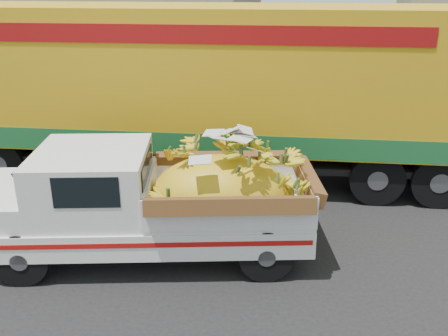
# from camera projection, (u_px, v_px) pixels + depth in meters

# --- Properties ---
(ground) EXTENTS (100.00, 100.00, 0.00)m
(ground) POSITION_uv_depth(u_px,v_px,m) (62.00, 224.00, 9.37)
(ground) COLOR black
(ground) RESTS_ON ground
(curb) EXTENTS (60.00, 0.25, 0.15)m
(curb) POSITION_uv_depth(u_px,v_px,m) (161.00, 137.00, 14.22)
(curb) COLOR gray
(curb) RESTS_ON ground
(sidewalk) EXTENTS (60.00, 4.00, 0.14)m
(sidewalk) POSITION_uv_depth(u_px,v_px,m) (183.00, 118.00, 16.12)
(sidewalk) COLOR gray
(sidewalk) RESTS_ON ground
(building_left) EXTENTS (18.00, 6.00, 5.00)m
(building_left) POSITION_uv_depth(u_px,v_px,m) (51.00, 20.00, 22.33)
(building_left) COLOR gray
(building_left) RESTS_ON ground
(pickup_truck) EXTENTS (5.54, 3.20, 1.83)m
(pickup_truck) POSITION_uv_depth(u_px,v_px,m) (171.00, 200.00, 8.05)
(pickup_truck) COLOR black
(pickup_truck) RESTS_ON ground
(semi_trailer) EXTENTS (12.03, 3.89, 3.80)m
(semi_trailer) POSITION_uv_depth(u_px,v_px,m) (212.00, 87.00, 10.79)
(semi_trailer) COLOR black
(semi_trailer) RESTS_ON ground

